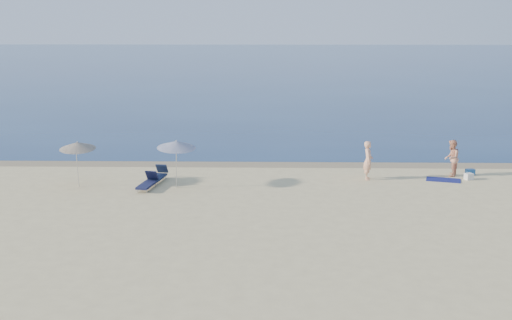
{
  "coord_description": "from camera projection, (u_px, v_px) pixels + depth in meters",
  "views": [
    {
      "loc": [
        -3.25,
        -14.9,
        7.87
      ],
      "look_at": [
        -3.92,
        16.0,
        1.0
      ],
      "focal_mm": 45.0,
      "sensor_mm": 36.0,
      "label": 1
    }
  ],
  "objects": [
    {
      "name": "umbrella_near",
      "position": [
        176.0,
        145.0,
        30.04
      ],
      "size": [
        2.37,
        2.39,
        2.37
      ],
      "rotation": [
        0.0,
        0.0,
        0.38
      ],
      "color": "silver",
      "rests_on": "ground"
    },
    {
      "name": "lounger_right",
      "position": [
        148.0,
        183.0,
        30.12
      ],
      "size": [
        0.82,
        1.77,
        0.75
      ],
      "rotation": [
        0.0,
        0.0,
        -0.16
      ],
      "color": "#15183A",
      "rests_on": "ground"
    },
    {
      "name": "blue_cooler",
      "position": [
        470.0,
        172.0,
        32.81
      ],
      "size": [
        0.49,
        0.4,
        0.3
      ],
      "primitive_type": "cube",
      "rotation": [
        0.0,
        0.0,
        0.24
      ],
      "color": "#1A5092",
      "rests_on": "ground"
    },
    {
      "name": "white_bag",
      "position": [
        469.0,
        176.0,
        31.85
      ],
      "size": [
        0.46,
        0.43,
        0.32
      ],
      "primitive_type": "cube",
      "rotation": [
        0.0,
        0.0,
        0.34
      ],
      "color": "silver",
      "rests_on": "ground"
    },
    {
      "name": "lounger_left",
      "position": [
        158.0,
        176.0,
        31.5
      ],
      "size": [
        0.82,
        1.76,
        0.75
      ],
      "rotation": [
        0.0,
        0.0,
        -0.16
      ],
      "color": "#16203D",
      "rests_on": "ground"
    },
    {
      "name": "wet_sand_strip",
      "position": [
        329.0,
        165.0,
        35.12
      ],
      "size": [
        240.0,
        1.6,
        0.0
      ],
      "primitive_type": "cube",
      "color": "#847254",
      "rests_on": "ground"
    },
    {
      "name": "umbrella_far",
      "position": [
        78.0,
        146.0,
        30.24
      ],
      "size": [
        1.88,
        1.9,
        2.28
      ],
      "rotation": [
        0.0,
        0.0,
        0.12
      ],
      "color": "silver",
      "rests_on": "ground"
    },
    {
      "name": "person_left",
      "position": [
        368.0,
        160.0,
        31.74
      ],
      "size": [
        0.53,
        0.75,
        1.93
      ],
      "primitive_type": "imported",
      "rotation": [
        0.0,
        0.0,
        1.47
      ],
      "color": "#E4A080",
      "rests_on": "ground"
    },
    {
      "name": "beach_towel",
      "position": [
        443.0,
        180.0,
        31.78
      ],
      "size": [
        1.83,
        1.33,
        0.03
      ],
      "primitive_type": "cube",
      "rotation": [
        0.0,
        0.0,
        -0.28
      ],
      "color": "#0F134F",
      "rests_on": "ground"
    },
    {
      "name": "person_right",
      "position": [
        452.0,
        158.0,
        32.42
      ],
      "size": [
        1.01,
        1.11,
        1.87
      ],
      "primitive_type": "imported",
      "rotation": [
        0.0,
        0.0,
        -1.97
      ],
      "color": "tan",
      "rests_on": "ground"
    },
    {
      "name": "sea",
      "position": [
        288.0,
        63.0,
        113.78
      ],
      "size": [
        240.0,
        160.0,
        0.01
      ],
      "primitive_type": "cube",
      "color": "#0D264E",
      "rests_on": "ground"
    }
  ]
}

